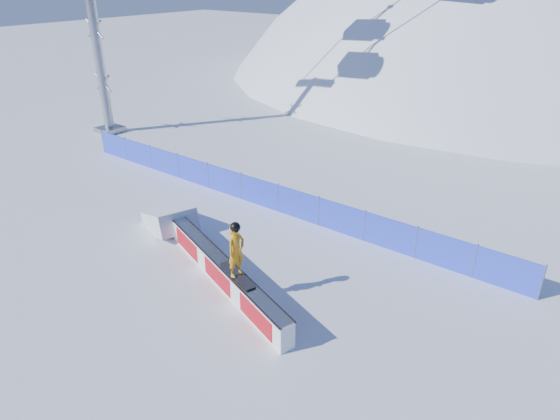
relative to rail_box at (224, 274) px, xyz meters
The scene contains 6 objects.
ground 3.03m from the rail_box, 165.60° to the left, with size 160.00×160.00×0.00m, color white.
snow_hill 46.64m from the rail_box, 93.89° to the left, with size 64.00×64.00×64.00m.
safety_fence 6.00m from the rail_box, 118.98° to the left, with size 22.05×0.05×1.30m.
rail_box is the anchor object (origin of this frame).
snow_ramp 4.59m from the rail_box, 160.39° to the left, with size 2.26×1.51×0.85m, color white, non-canonical shape.
snowboarder 1.61m from the rail_box, 19.61° to the right, with size 1.70×0.86×1.78m.
Camera 1 is at (12.37, -10.13, 9.11)m, focal length 32.00 mm.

